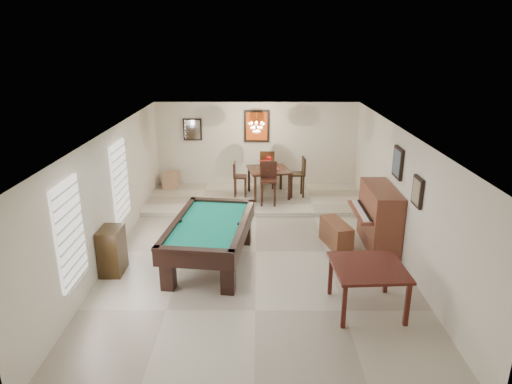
{
  "coord_description": "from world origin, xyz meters",
  "views": [
    {
      "loc": [
        0.05,
        -8.89,
        4.35
      ],
      "look_at": [
        0.0,
        0.6,
        1.15
      ],
      "focal_mm": 32.0,
      "sensor_mm": 36.0,
      "label": 1
    }
  ],
  "objects_px": {
    "dining_chair_west": "(240,179)",
    "dining_table": "(269,180)",
    "square_table": "(367,288)",
    "chandelier": "(257,124)",
    "pool_table": "(210,244)",
    "upright_piano": "(372,217)",
    "dining_chair_east": "(297,177)",
    "apothecary_chest": "(112,251)",
    "flower_vase": "(269,160)",
    "piano_bench": "(336,234)",
    "dining_chair_north": "(267,169)",
    "corner_bench": "(171,180)",
    "dining_chair_south": "(268,184)"
  },
  "relations": [
    {
      "from": "square_table",
      "to": "piano_bench",
      "type": "xyz_separation_m",
      "value": [
        -0.11,
        2.49,
        -0.12
      ]
    },
    {
      "from": "apothecary_chest",
      "to": "chandelier",
      "type": "xyz_separation_m",
      "value": [
        2.78,
        4.12,
        1.74
      ]
    },
    {
      "from": "apothecary_chest",
      "to": "corner_bench",
      "type": "relative_size",
      "value": 1.82
    },
    {
      "from": "piano_bench",
      "to": "chandelier",
      "type": "xyz_separation_m",
      "value": [
        -1.76,
        2.89,
        1.92
      ]
    },
    {
      "from": "upright_piano",
      "to": "dining_table",
      "type": "bearing_deg",
      "value": 125.97
    },
    {
      "from": "square_table",
      "to": "dining_chair_east",
      "type": "relative_size",
      "value": 1.04
    },
    {
      "from": "upright_piano",
      "to": "chandelier",
      "type": "height_order",
      "value": "chandelier"
    },
    {
      "from": "dining_chair_north",
      "to": "chandelier",
      "type": "relative_size",
      "value": 1.9
    },
    {
      "from": "square_table",
      "to": "dining_chair_east",
      "type": "xyz_separation_m",
      "value": [
        -0.74,
        5.49,
        0.28
      ]
    },
    {
      "from": "square_table",
      "to": "dining_chair_south",
      "type": "distance_m",
      "value": 5.06
    },
    {
      "from": "piano_bench",
      "to": "apothecary_chest",
      "type": "distance_m",
      "value": 4.7
    },
    {
      "from": "upright_piano",
      "to": "piano_bench",
      "type": "relative_size",
      "value": 1.61
    },
    {
      "from": "square_table",
      "to": "chandelier",
      "type": "height_order",
      "value": "chandelier"
    },
    {
      "from": "square_table",
      "to": "dining_table",
      "type": "bearing_deg",
      "value": 105.43
    },
    {
      "from": "dining_chair_south",
      "to": "chandelier",
      "type": "height_order",
      "value": "chandelier"
    },
    {
      "from": "piano_bench",
      "to": "dining_chair_south",
      "type": "relative_size",
      "value": 0.87
    },
    {
      "from": "apothecary_chest",
      "to": "flower_vase",
      "type": "xyz_separation_m",
      "value": [
        3.12,
        4.28,
        0.69
      ]
    },
    {
      "from": "square_table",
      "to": "chandelier",
      "type": "bearing_deg",
      "value": 109.16
    },
    {
      "from": "flower_vase",
      "to": "pool_table",
      "type": "bearing_deg",
      "value": -107.74
    },
    {
      "from": "dining_chair_west",
      "to": "dining_table",
      "type": "bearing_deg",
      "value": -86.68
    },
    {
      "from": "upright_piano",
      "to": "dining_table",
      "type": "distance_m",
      "value": 3.73
    },
    {
      "from": "upright_piano",
      "to": "dining_chair_east",
      "type": "xyz_separation_m",
      "value": [
        -1.4,
        2.97,
        0.01
      ]
    },
    {
      "from": "square_table",
      "to": "upright_piano",
      "type": "relative_size",
      "value": 0.72
    },
    {
      "from": "flower_vase",
      "to": "corner_bench",
      "type": "height_order",
      "value": "flower_vase"
    },
    {
      "from": "flower_vase",
      "to": "corner_bench",
      "type": "relative_size",
      "value": 0.49
    },
    {
      "from": "piano_bench",
      "to": "apothecary_chest",
      "type": "relative_size",
      "value": 1.09
    },
    {
      "from": "pool_table",
      "to": "corner_bench",
      "type": "distance_m",
      "value": 4.92
    },
    {
      "from": "square_table",
      "to": "pool_table",
      "type": "bearing_deg",
      "value": 149.77
    },
    {
      "from": "dining_chair_north",
      "to": "corner_bench",
      "type": "distance_m",
      "value": 2.9
    },
    {
      "from": "apothecary_chest",
      "to": "dining_chair_north",
      "type": "xyz_separation_m",
      "value": [
        3.09,
        5.06,
        0.23
      ]
    },
    {
      "from": "apothecary_chest",
      "to": "corner_bench",
      "type": "bearing_deg",
      "value": 87.52
    },
    {
      "from": "dining_chair_north",
      "to": "dining_chair_west",
      "type": "relative_size",
      "value": 1.17
    },
    {
      "from": "pool_table",
      "to": "dining_chair_east",
      "type": "relative_size",
      "value": 2.38
    },
    {
      "from": "dining_chair_south",
      "to": "dining_chair_west",
      "type": "height_order",
      "value": "dining_chair_south"
    },
    {
      "from": "dining_table",
      "to": "corner_bench",
      "type": "distance_m",
      "value": 3.0
    },
    {
      "from": "square_table",
      "to": "piano_bench",
      "type": "bearing_deg",
      "value": 92.44
    },
    {
      "from": "chandelier",
      "to": "dining_chair_south",
      "type": "bearing_deg",
      "value": -60.22
    },
    {
      "from": "pool_table",
      "to": "upright_piano",
      "type": "relative_size",
      "value": 1.66
    },
    {
      "from": "piano_bench",
      "to": "dining_chair_east",
      "type": "xyz_separation_m",
      "value": [
        -0.64,
        3.0,
        0.4
      ]
    },
    {
      "from": "pool_table",
      "to": "chandelier",
      "type": "distance_m",
      "value": 4.24
    },
    {
      "from": "piano_bench",
      "to": "pool_table",
      "type": "bearing_deg",
      "value": -162.06
    },
    {
      "from": "square_table",
      "to": "dining_chair_west",
      "type": "xyz_separation_m",
      "value": [
        -2.32,
        5.51,
        0.2
      ]
    },
    {
      "from": "apothecary_chest",
      "to": "dining_chair_west",
      "type": "bearing_deg",
      "value": 61.4
    },
    {
      "from": "dining_chair_east",
      "to": "chandelier",
      "type": "height_order",
      "value": "chandelier"
    },
    {
      "from": "dining_chair_north",
      "to": "square_table",
      "type": "bearing_deg",
      "value": 107.07
    },
    {
      "from": "dining_chair_west",
      "to": "dining_chair_east",
      "type": "relative_size",
      "value": 0.87
    },
    {
      "from": "apothecary_chest",
      "to": "dining_table",
      "type": "distance_m",
      "value": 5.3
    },
    {
      "from": "dining_chair_west",
      "to": "dining_chair_east",
      "type": "bearing_deg",
      "value": -89.46
    },
    {
      "from": "square_table",
      "to": "piano_bench",
      "type": "distance_m",
      "value": 2.49
    },
    {
      "from": "upright_piano",
      "to": "dining_chair_south",
      "type": "height_order",
      "value": "upright_piano"
    }
  ]
}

